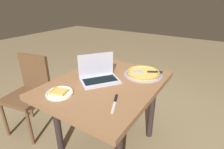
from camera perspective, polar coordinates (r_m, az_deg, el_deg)
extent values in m
plane|color=#897654|center=(2.06, -1.53, -20.80)|extent=(12.00, 12.00, 0.00)
cube|color=brown|center=(1.65, -1.79, -3.17)|extent=(1.15, 0.90, 0.05)
cylinder|color=black|center=(2.24, -3.98, -5.96)|extent=(0.06, 0.06, 0.68)
cylinder|color=black|center=(1.84, -17.13, -14.66)|extent=(0.06, 0.06, 0.68)
cylinder|color=black|center=(1.97, 12.57, -11.16)|extent=(0.06, 0.06, 0.68)
cube|color=#AEAFC3|center=(1.64, -3.84, -2.06)|extent=(0.41, 0.38, 0.02)
cube|color=black|center=(1.64, -3.85, -1.73)|extent=(0.32, 0.29, 0.00)
cube|color=#AEAFC3|center=(1.70, -5.14, 3.16)|extent=(0.28, 0.21, 0.22)
cube|color=#89ACF1|center=(1.69, -5.11, 3.13)|extent=(0.25, 0.18, 0.19)
cylinder|color=white|center=(1.50, -16.44, -5.85)|extent=(0.22, 0.22, 0.01)
torus|color=silver|center=(1.49, -16.48, -5.52)|extent=(0.21, 0.21, 0.01)
cube|color=#E6A84E|center=(1.49, -16.51, -5.28)|extent=(0.13, 0.14, 0.02)
cube|color=#BF8F45|center=(1.52, -18.35, -4.94)|extent=(0.10, 0.04, 0.03)
cylinder|color=#9392A7|center=(1.81, 9.90, -0.01)|extent=(0.38, 0.38, 0.01)
cylinder|color=#DEAF50|center=(1.81, 9.93, 0.41)|extent=(0.32, 0.32, 0.02)
torus|color=#B99244|center=(1.80, 9.96, 0.75)|extent=(0.33, 0.33, 0.03)
cube|color=#AEB4AE|center=(1.79, 8.29, 0.91)|extent=(0.12, 0.14, 0.00)
cube|color=black|center=(1.82, 13.61, 0.84)|extent=(0.09, 0.14, 0.01)
cube|color=silver|center=(1.30, 0.63, -9.98)|extent=(0.18, 0.09, 0.00)
cube|color=black|center=(1.38, 1.25, -7.59)|extent=(0.10, 0.06, 0.01)
cube|color=brown|center=(2.17, -25.85, -6.51)|extent=(0.47, 0.47, 0.04)
cube|color=brown|center=(2.19, -23.55, 0.74)|extent=(0.11, 0.38, 0.41)
cylinder|color=brown|center=(2.32, -31.15, -12.35)|extent=(0.03, 0.03, 0.42)
cylinder|color=brown|center=(2.08, -24.77, -15.34)|extent=(0.03, 0.03, 0.42)
cylinder|color=brown|center=(2.50, -24.86, -8.32)|extent=(0.03, 0.03, 0.42)
cylinder|color=brown|center=(2.28, -18.41, -10.51)|extent=(0.03, 0.03, 0.42)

